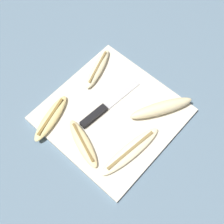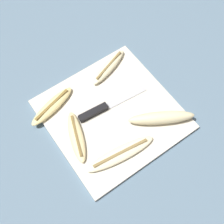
# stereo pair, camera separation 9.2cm
# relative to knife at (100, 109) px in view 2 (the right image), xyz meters

# --- Properties ---
(ground_plane) EXTENTS (4.00, 4.00, 0.00)m
(ground_plane) POSITION_rel_knife_xyz_m (0.03, 0.02, -0.02)
(ground_plane) COLOR slate
(cutting_board) EXTENTS (0.37, 0.37, 0.01)m
(cutting_board) POSITION_rel_knife_xyz_m (0.03, 0.02, -0.01)
(cutting_board) COLOR beige
(cutting_board) RESTS_ON ground_plane
(knife) EXTENTS (0.04, 0.23, 0.02)m
(knife) POSITION_rel_knife_xyz_m (0.00, 0.00, 0.00)
(knife) COLOR black
(knife) RESTS_ON cutting_board
(banana_bright_far) EXTENTS (0.07, 0.21, 0.02)m
(banana_bright_far) POSITION_rel_knife_xyz_m (0.15, -0.03, 0.00)
(banana_bright_far) COLOR beige
(banana_bright_far) RESTS_ON cutting_board
(banana_cream_curved) EXTENTS (0.13, 0.19, 0.04)m
(banana_cream_curved) POSITION_rel_knife_xyz_m (0.13, 0.13, 0.01)
(banana_cream_curved) COLOR beige
(banana_cream_curved) RESTS_ON cutting_board
(banana_pale_long) EXTENTS (0.08, 0.16, 0.02)m
(banana_pale_long) POSITION_rel_knife_xyz_m (-0.11, 0.11, 0.00)
(banana_pale_long) COLOR beige
(banana_pale_long) RESTS_ON cutting_board
(banana_golden_short) EXTENTS (0.08, 0.17, 0.02)m
(banana_golden_short) POSITION_rel_knife_xyz_m (-0.09, -0.11, 0.00)
(banana_golden_short) COLOR #EDD689
(banana_golden_short) RESTS_ON cutting_board
(banana_ripe_center) EXTENTS (0.16, 0.09, 0.02)m
(banana_ripe_center) POSITION_rel_knife_xyz_m (0.03, -0.11, 0.00)
(banana_ripe_center) COLOR beige
(banana_ripe_center) RESTS_ON cutting_board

